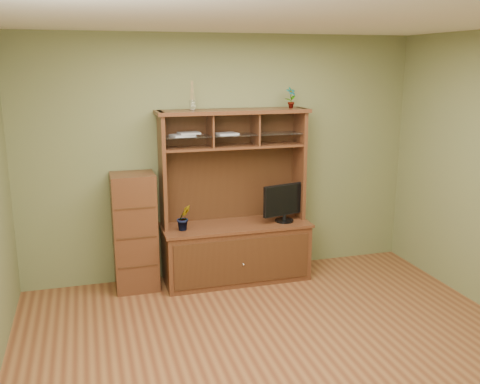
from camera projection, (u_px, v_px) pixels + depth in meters
name	position (u px, v px, depth m)	size (l,w,h in m)	color
room	(288.00, 200.00, 4.14)	(4.54, 4.04, 2.74)	brown
media_hutch	(235.00, 234.00, 5.97)	(1.66, 0.61, 1.90)	#452213
monitor	(285.00, 202.00, 5.96)	(0.53, 0.21, 0.43)	black
orchid_plant	(184.00, 218.00, 5.67)	(0.15, 0.12, 0.28)	#30581E
top_plant	(291.00, 98.00, 5.87)	(0.12, 0.08, 0.23)	#326824
reed_diffuser	(192.00, 99.00, 5.57)	(0.06, 0.06, 0.31)	silver
magazines	(199.00, 134.00, 5.67)	(0.75, 0.23, 0.04)	#BBBBC0
side_cabinet	(135.00, 232.00, 5.69)	(0.45, 0.41, 1.27)	#452213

